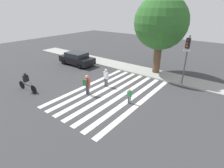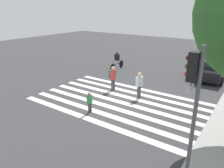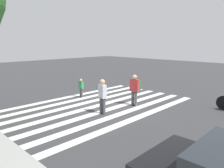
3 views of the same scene
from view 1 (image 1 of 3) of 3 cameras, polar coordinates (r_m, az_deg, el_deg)
The scene contains 10 objects.
ground_plane at distance 14.50m, azimuth -0.18°, elevation -3.00°, with size 60.00×60.00×0.00m, color #38383A.
sidewalk_curb at distance 19.39m, azimuth 11.24°, elevation 3.90°, with size 36.00×2.50×0.14m.
crosswalk_stripes at distance 14.50m, azimuth -0.18°, elevation -2.98°, with size 5.75×10.00×0.01m.
traffic_light at distance 16.21m, azimuth 23.25°, elevation 9.72°, with size 0.60×0.50×4.44m.
street_tree at distance 18.34m, azimuth 15.67°, elevation 18.63°, with size 5.16×5.16×7.76m.
pedestrian_child_with_backpack at distance 15.32m, azimuth -1.96°, elevation 2.35°, with size 0.50×0.32×1.66m.
pedestrian_adult_blue_shirt at distance 12.80m, azimuth 5.71°, elevation -3.71°, with size 0.32×0.17×1.16m.
pedestrian_adult_tall_backpack at distance 14.00m, azimuth -8.25°, elevation 0.15°, with size 0.49×0.43×1.67m.
cyclist_far_lane at distance 16.16m, azimuth -26.16°, elevation 0.73°, with size 2.37×0.42×1.65m.
car_parked_far_curb at distance 21.91m, azimuth -11.42°, elevation 8.17°, with size 4.50×2.13×1.53m.
Camera 1 is at (7.93, -10.21, 6.58)m, focal length 28.00 mm.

